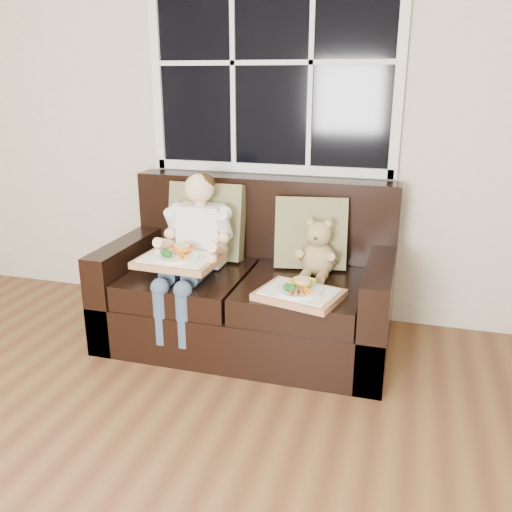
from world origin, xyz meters
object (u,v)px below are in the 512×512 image
(tray_right, at_px, (299,293))
(loveseat, at_px, (251,291))
(child, at_px, (195,239))
(tray_left, at_px, (178,259))
(teddy_bear, at_px, (318,252))

(tray_right, bearing_deg, loveseat, 150.51)
(child, relative_size, tray_left, 1.91)
(loveseat, xyz_separation_m, child, (-0.31, -0.12, 0.34))
(loveseat, bearing_deg, tray_left, -140.73)
(loveseat, relative_size, tray_left, 3.64)
(child, xyz_separation_m, teddy_bear, (0.72, 0.14, -0.06))
(child, relative_size, tray_right, 1.82)
(teddy_bear, xyz_separation_m, tray_left, (-0.75, -0.30, -0.01))
(loveseat, bearing_deg, child, -158.65)
(child, distance_m, tray_right, 0.75)
(teddy_bear, bearing_deg, tray_left, -155.83)
(tray_left, bearing_deg, child, 79.74)
(teddy_bear, distance_m, tray_left, 0.81)
(teddy_bear, bearing_deg, child, -166.69)
(child, xyz_separation_m, tray_left, (-0.04, -0.16, -0.07))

